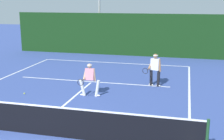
% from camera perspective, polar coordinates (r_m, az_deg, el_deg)
% --- Properties ---
extents(ground_plane, '(80.00, 80.00, 0.00)m').
position_cam_1_polar(ground_plane, '(10.40, -15.33, -11.68)').
color(ground_plane, '#364A91').
extents(court_line_baseline_far, '(10.21, 0.10, 0.01)m').
position_cam_1_polar(court_line_baseline_far, '(20.89, 0.43, 1.40)').
color(court_line_baseline_far, white).
rests_on(court_line_baseline_far, ground_plane).
extents(court_line_service, '(8.33, 0.10, 0.01)m').
position_cam_1_polar(court_line_service, '(16.10, -3.88, -2.25)').
color(court_line_service, white).
rests_on(court_line_service, ground_plane).
extents(court_line_centre, '(0.10, 6.40, 0.01)m').
position_cam_1_polar(court_line_centre, '(13.06, -8.48, -6.10)').
color(court_line_centre, white).
rests_on(court_line_centre, ground_plane).
extents(tennis_net, '(11.19, 0.09, 1.07)m').
position_cam_1_polar(tennis_net, '(10.20, -15.51, -8.97)').
color(tennis_net, '#1E4723').
rests_on(tennis_net, ground_plane).
extents(player_near, '(0.99, 0.88, 1.53)m').
position_cam_1_polar(player_near, '(13.51, -4.33, -1.65)').
color(player_near, silver).
rests_on(player_near, ground_plane).
extents(player_far, '(0.91, 0.90, 1.67)m').
position_cam_1_polar(player_far, '(15.22, 8.22, 0.30)').
color(player_far, black).
rests_on(player_far, ground_plane).
extents(tennis_ball, '(0.07, 0.07, 0.07)m').
position_cam_1_polar(tennis_ball, '(14.58, -16.45, -4.32)').
color(tennis_ball, '#D1E033').
rests_on(tennis_ball, ground_plane).
extents(back_fence_windscreen, '(17.94, 0.12, 3.30)m').
position_cam_1_polar(back_fence_windscreen, '(23.53, 2.18, 6.80)').
color(back_fence_windscreen, '#133513').
rests_on(back_fence_windscreen, ground_plane).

